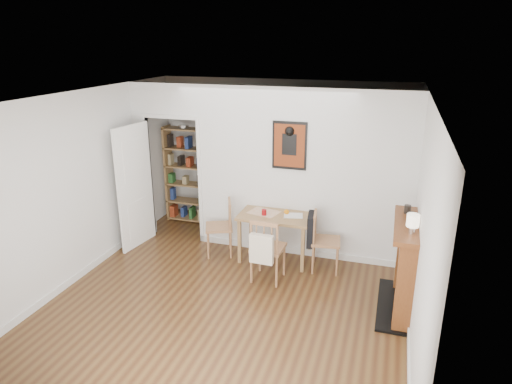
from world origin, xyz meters
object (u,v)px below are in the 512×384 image
(notebook, at_px, (293,216))
(mantel_lamp, at_px, (413,222))
(dining_table, at_px, (276,220))
(chair_right, at_px, (325,241))
(fireplace, at_px, (406,264))
(ceramic_jar_a, at_px, (411,217))
(ceramic_jar_b, at_px, (407,209))
(chair_front, at_px, (268,248))
(chair_left, at_px, (219,228))
(red_glass, at_px, (264,212))
(bookshelf, at_px, (186,175))
(orange_fruit, at_px, (287,212))

(notebook, relative_size, mantel_lamp, 1.22)
(dining_table, height_order, chair_right, chair_right)
(fireplace, height_order, ceramic_jar_a, ceramic_jar_a)
(mantel_lamp, relative_size, ceramic_jar_b, 2.12)
(chair_right, distance_m, chair_front, 0.89)
(dining_table, distance_m, notebook, 0.28)
(chair_left, relative_size, ceramic_jar_b, 8.40)
(red_glass, height_order, mantel_lamp, mantel_lamp)
(notebook, bearing_deg, fireplace, -27.53)
(fireplace, bearing_deg, ceramic_jar_a, 92.95)
(bookshelf, height_order, orange_fruit, bookshelf)
(chair_right, bearing_deg, chair_front, -143.17)
(ceramic_jar_b, bearing_deg, ceramic_jar_a, -81.74)
(notebook, bearing_deg, mantel_lamp, -35.22)
(chair_right, relative_size, notebook, 3.21)
(bookshelf, bearing_deg, red_glass, -32.52)
(chair_right, xyz_separation_m, mantel_lamp, (1.12, -1.02, 0.84))
(bookshelf, distance_m, red_glass, 2.18)
(red_glass, bearing_deg, notebook, 13.47)
(mantel_lamp, bearing_deg, chair_front, 165.12)
(fireplace, bearing_deg, ceramic_jar_b, 97.33)
(notebook, bearing_deg, bookshelf, 154.70)
(chair_right, xyz_separation_m, ceramic_jar_a, (1.11, -0.66, 0.75))
(fireplace, bearing_deg, orange_fruit, 153.09)
(red_glass, distance_m, ceramic_jar_b, 2.09)
(chair_front, bearing_deg, ceramic_jar_b, 4.70)
(chair_left, distance_m, red_glass, 0.81)
(ceramic_jar_a, bearing_deg, ceramic_jar_b, 98.26)
(notebook, bearing_deg, chair_left, -174.70)
(chair_right, relative_size, fireplace, 0.71)
(dining_table, bearing_deg, red_glass, -149.74)
(chair_right, distance_m, fireplace, 1.33)
(orange_fruit, bearing_deg, mantel_lamp, -34.22)
(chair_left, relative_size, ceramic_jar_a, 7.79)
(chair_front, relative_size, bookshelf, 0.54)
(dining_table, bearing_deg, chair_front, -84.72)
(chair_front, height_order, ceramic_jar_b, ceramic_jar_b)
(bookshelf, bearing_deg, orange_fruit, -25.70)
(dining_table, distance_m, chair_left, 0.92)
(dining_table, relative_size, ceramic_jar_a, 9.41)
(bookshelf, distance_m, ceramic_jar_a, 4.31)
(dining_table, xyz_separation_m, chair_right, (0.77, -0.12, -0.19))
(orange_fruit, relative_size, notebook, 0.28)
(ceramic_jar_b, bearing_deg, chair_right, 160.25)
(dining_table, bearing_deg, chair_left, -173.73)
(bookshelf, distance_m, orange_fruit, 2.38)
(ceramic_jar_a, bearing_deg, chair_left, 166.26)
(dining_table, relative_size, ceramic_jar_b, 10.14)
(notebook, bearing_deg, dining_table, -177.94)
(fireplace, distance_m, orange_fruit, 1.95)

